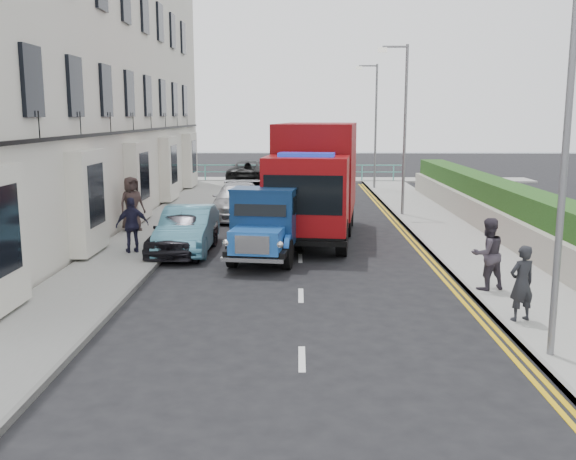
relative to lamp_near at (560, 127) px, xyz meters
The scene contains 22 objects.
ground 6.12m from the lamp_near, 154.42° to the left, with size 120.00×120.00×0.00m, color black.
pavement_west 14.98m from the lamp_near, 130.45° to the left, with size 2.40×38.00×0.12m, color gray.
pavement_east 11.74m from the lamp_near, 84.17° to the left, with size 2.60×38.00×0.12m, color gray.
promenade 31.53m from the lamp_near, 97.67° to the left, with size 30.00×2.50×0.12m, color gray.
sea_plane 62.27m from the lamp_near, 93.85° to the left, with size 120.00×120.00×0.00m, color slate.
terrace_west 20.52m from the lamp_near, 132.29° to the left, with size 6.31×30.20×14.25m.
garden_east 11.82m from the lamp_near, 74.59° to the left, with size 1.45×28.00×1.75m.
seafront_railing 30.68m from the lamp_near, 97.88° to the left, with size 13.00×0.08×1.11m.
lamp_near is the anchor object (origin of this frame).
lamp_mid 16.00m from the lamp_near, 90.00° to the left, with size 1.23×0.18×7.00m.
lamp_far 26.00m from the lamp_near, 90.00° to the left, with size 1.23×0.18×7.00m.
bedford_lorry 9.60m from the lamp_near, 124.75° to the left, with size 2.36×4.69×2.14m.
red_lorry 12.15m from the lamp_near, 107.73° to the left, with size 3.38×7.72×3.92m.
parked_car_front 12.14m from the lamp_near, 131.75° to the left, with size 1.59×3.95×1.35m, color black.
parked_car_mid 12.28m from the lamp_near, 130.48° to the left, with size 1.48×4.24×1.40m, color #549AB5.
parked_car_rear 17.56m from the lamp_near, 113.14° to the left, with size 1.94×4.78×1.39m, color #ABACB0.
seafront_car_left 30.09m from the lamp_near, 104.18° to the left, with size 2.42×5.26×1.46m, color black.
seafront_car_right 29.02m from the lamp_near, 96.36° to the left, with size 1.71×4.26×1.45m, color silver.
pedestrian_east_near 3.63m from the lamp_near, 83.18° to the left, with size 0.56×0.37×1.54m, color black.
pedestrian_east_far 5.20m from the lamp_near, 86.98° to the left, with size 0.83×0.65×1.72m, color #39323D.
pedestrian_west_near 12.74m from the lamp_near, 138.18° to the left, with size 0.98×0.41×1.67m, color #1E1C34.
pedestrian_west_far 15.96m from the lamp_near, 130.44° to the left, with size 0.95×0.62×1.94m, color #362927.
Camera 1 is at (-0.08, -12.61, 4.19)m, focal length 40.00 mm.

